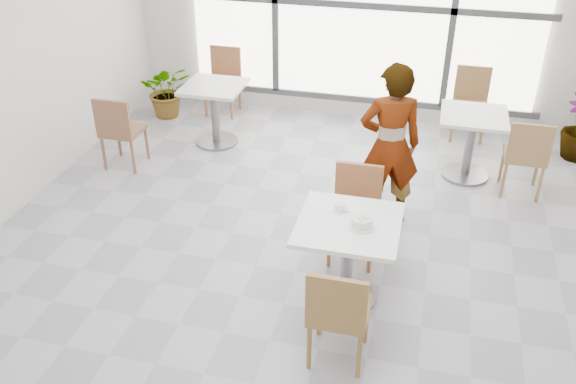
% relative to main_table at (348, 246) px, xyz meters
% --- Properties ---
extents(floor, '(7.00, 7.00, 0.00)m').
position_rel_main_table_xyz_m(floor, '(-0.47, 0.23, -0.52)').
color(floor, '#9E9EA5').
rests_on(floor, ground).
extents(wall_back, '(6.00, 0.00, 6.00)m').
position_rel_main_table_xyz_m(wall_back, '(-0.47, 3.73, 0.98)').
color(wall_back, silver).
rests_on(wall_back, ground).
extents(window, '(4.60, 0.07, 2.52)m').
position_rel_main_table_xyz_m(window, '(-0.47, 3.66, 0.98)').
color(window, white).
rests_on(window, ground).
extents(main_table, '(0.80, 0.80, 0.75)m').
position_rel_main_table_xyz_m(main_table, '(0.00, 0.00, 0.00)').
color(main_table, white).
rests_on(main_table, ground).
extents(chair_near, '(0.42, 0.42, 0.87)m').
position_rel_main_table_xyz_m(chair_near, '(0.06, -0.74, -0.02)').
color(chair_near, olive).
rests_on(chair_near, ground).
extents(chair_far, '(0.42, 0.42, 0.87)m').
position_rel_main_table_xyz_m(chair_far, '(-0.03, 0.64, -0.02)').
color(chair_far, '#9C5E36').
rests_on(chair_far, ground).
extents(oatmeal_bowl, '(0.21, 0.21, 0.10)m').
position_rel_main_table_xyz_m(oatmeal_bowl, '(0.10, -0.03, 0.27)').
color(oatmeal_bowl, white).
rests_on(oatmeal_bowl, main_table).
extents(coffee_cup, '(0.16, 0.13, 0.07)m').
position_rel_main_table_xyz_m(coffee_cup, '(-0.10, 0.15, 0.26)').
color(coffee_cup, white).
rests_on(coffee_cup, main_table).
extents(person, '(0.68, 0.54, 1.62)m').
position_rel_main_table_xyz_m(person, '(0.17, 1.29, 0.29)').
color(person, black).
rests_on(person, ground).
extents(bg_table_left, '(0.70, 0.70, 0.75)m').
position_rel_main_table_xyz_m(bg_table_left, '(-2.03, 2.50, -0.04)').
color(bg_table_left, silver).
rests_on(bg_table_left, ground).
extents(bg_table_right, '(0.70, 0.70, 0.75)m').
position_rel_main_table_xyz_m(bg_table_right, '(0.96, 2.38, -0.04)').
color(bg_table_right, silver).
rests_on(bg_table_right, ground).
extents(bg_chair_left_near, '(0.42, 0.42, 0.87)m').
position_rel_main_table_xyz_m(bg_chair_left_near, '(-2.84, 1.62, -0.02)').
color(bg_chair_left_near, brown).
rests_on(bg_chair_left_near, ground).
extents(bg_chair_left_far, '(0.42, 0.42, 0.87)m').
position_rel_main_table_xyz_m(bg_chair_left_far, '(-2.25, 3.48, -0.02)').
color(bg_chair_left_far, '#A4633E').
rests_on(bg_chair_left_far, ground).
extents(bg_chair_right_near, '(0.42, 0.42, 0.87)m').
position_rel_main_table_xyz_m(bg_chair_right_near, '(1.51, 2.09, -0.02)').
color(bg_chair_right_near, '#9A7445').
rests_on(bg_chair_right_near, ground).
extents(bg_chair_right_far, '(0.42, 0.42, 0.87)m').
position_rel_main_table_xyz_m(bg_chair_right_far, '(0.96, 3.49, -0.02)').
color(bg_chair_right_far, olive).
rests_on(bg_chair_right_far, ground).
extents(plant_left, '(0.83, 0.78, 0.72)m').
position_rel_main_table_xyz_m(plant_left, '(-2.94, 3.13, -0.16)').
color(plant_left, '#488B4A').
rests_on(plant_left, ground).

